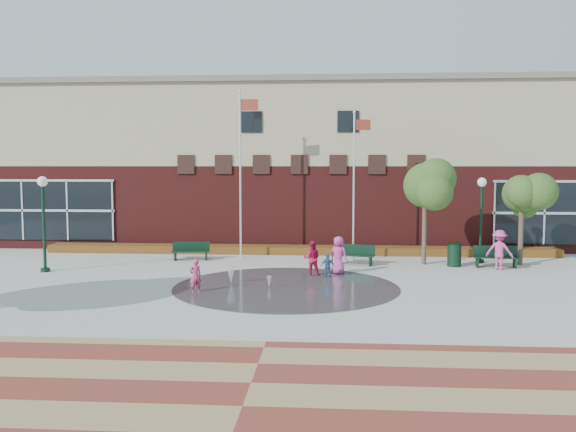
# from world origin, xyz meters

# --- Properties ---
(ground) EXTENTS (120.00, 120.00, 0.00)m
(ground) POSITION_xyz_m (0.00, 0.00, 0.00)
(ground) COLOR #666056
(ground) RESTS_ON ground
(plaza_concrete) EXTENTS (46.00, 18.00, 0.01)m
(plaza_concrete) POSITION_xyz_m (0.00, 4.00, 0.00)
(plaza_concrete) COLOR #A8A8A0
(plaza_concrete) RESTS_ON ground
(paver_band) EXTENTS (46.00, 6.00, 0.01)m
(paver_band) POSITION_xyz_m (0.00, -7.00, 0.00)
(paver_band) COLOR brown
(paver_band) RESTS_ON ground
(splash_pad) EXTENTS (8.40, 8.40, 0.01)m
(splash_pad) POSITION_xyz_m (0.00, 3.00, 0.00)
(splash_pad) COLOR #383A3D
(splash_pad) RESTS_ON ground
(library_building) EXTENTS (44.40, 10.40, 9.20)m
(library_building) POSITION_xyz_m (0.00, 17.48, 4.64)
(library_building) COLOR #591C1B
(library_building) RESTS_ON ground
(flower_bed) EXTENTS (26.00, 1.20, 0.40)m
(flower_bed) POSITION_xyz_m (0.00, 11.60, 0.00)
(flower_bed) COLOR #A0190F
(flower_bed) RESTS_ON ground
(flagpole_left) EXTENTS (0.96, 0.17, 8.15)m
(flagpole_left) POSITION_xyz_m (-2.69, 9.95, 4.54)
(flagpole_left) COLOR white
(flagpole_left) RESTS_ON ground
(flagpole_right) EXTENTS (0.84, 0.31, 7.09)m
(flagpole_right) POSITION_xyz_m (2.76, 9.57, 3.96)
(flagpole_right) COLOR white
(flagpole_right) RESTS_ON ground
(lamp_left) EXTENTS (0.43, 0.43, 4.08)m
(lamp_left) POSITION_xyz_m (-10.50, 5.60, 2.54)
(lamp_left) COLOR black
(lamp_left) RESTS_ON ground
(lamp_right) EXTENTS (0.42, 0.42, 3.98)m
(lamp_right) POSITION_xyz_m (8.59, 9.34, 2.47)
(lamp_right) COLOR black
(lamp_right) RESTS_ON ground
(bench_left) EXTENTS (1.81, 0.67, 0.89)m
(bench_left) POSITION_xyz_m (-5.03, 9.17, 0.29)
(bench_left) COLOR black
(bench_left) RESTS_ON ground
(bench_mid) EXTENTS (1.93, 1.00, 0.93)m
(bench_mid) POSITION_xyz_m (2.71, 8.34, 0.30)
(bench_mid) COLOR black
(bench_mid) RESTS_ON ground
(bench_right) EXTENTS (1.96, 0.62, 0.97)m
(bench_right) POSITION_xyz_m (8.97, 8.03, 0.31)
(bench_right) COLOR black
(bench_right) RESTS_ON ground
(trash_can) EXTENTS (0.65, 0.65, 1.07)m
(trash_can) POSITION_xyz_m (7.19, 8.23, 0.54)
(trash_can) COLOR black
(trash_can) RESTS_ON ground
(tree_mid) EXTENTS (2.89, 2.89, 4.88)m
(tree_mid) POSITION_xyz_m (5.91, 8.72, 3.55)
(tree_mid) COLOR #453329
(tree_mid) RESTS_ON ground
(tree_small_right) EXTENTS (2.48, 2.48, 4.25)m
(tree_small_right) POSITION_xyz_m (10.26, 8.85, 3.10)
(tree_small_right) COLOR #453329
(tree_small_right) RESTS_ON ground
(water_jet_a) EXTENTS (0.38, 0.38, 0.73)m
(water_jet_a) POSITION_xyz_m (-2.15, 3.51, 0.00)
(water_jet_a) COLOR white
(water_jet_a) RESTS_ON ground
(water_jet_b) EXTENTS (0.19, 0.19, 0.43)m
(water_jet_b) POSITION_xyz_m (-0.62, 2.83, 0.00)
(water_jet_b) COLOR white
(water_jet_b) RESTS_ON ground
(child_splash) EXTENTS (0.54, 0.49, 1.23)m
(child_splash) POSITION_xyz_m (-3.17, 1.87, 0.61)
(child_splash) COLOR #D53A6A
(child_splash) RESTS_ON ground
(adult_red) EXTENTS (0.74, 0.59, 1.47)m
(adult_red) POSITION_xyz_m (0.88, 5.48, 0.73)
(adult_red) COLOR #B4143C
(adult_red) RESTS_ON ground
(adult_pink) EXTENTS (0.93, 0.84, 1.60)m
(adult_pink) POSITION_xyz_m (1.98, 5.94, 0.80)
(adult_pink) COLOR #C5408E
(adult_pink) RESTS_ON ground
(child_blue) EXTENTS (0.61, 0.37, 0.97)m
(child_blue) POSITION_xyz_m (1.54, 5.09, 0.48)
(child_blue) COLOR #2556A2
(child_blue) RESTS_ON ground
(person_bench) EXTENTS (1.30, 1.05, 1.75)m
(person_bench) POSITION_xyz_m (8.96, 7.46, 0.88)
(person_bench) COLOR #D93D94
(person_bench) RESTS_ON ground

